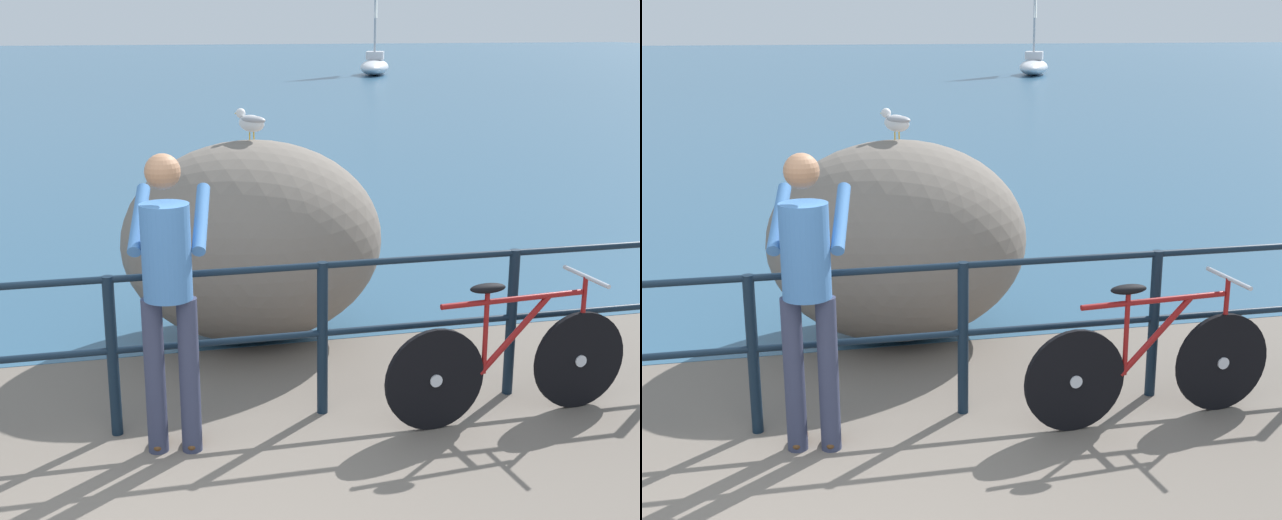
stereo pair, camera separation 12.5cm
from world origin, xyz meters
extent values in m
cube|color=#6B6056|center=(0.00, 20.00, -0.05)|extent=(120.00, 120.00, 0.10)
cube|color=#2D5675|center=(0.00, 47.90, 0.00)|extent=(120.00, 90.00, 0.01)
cylinder|color=black|center=(0.00, 1.61, 0.51)|extent=(0.07, 0.07, 1.02)
cylinder|color=black|center=(1.31, 1.61, 0.51)|extent=(0.07, 0.07, 1.02)
cylinder|color=black|center=(2.62, 1.61, 0.51)|extent=(0.07, 0.07, 1.02)
cylinder|color=black|center=(0.00, 1.61, 1.00)|extent=(7.86, 0.04, 0.04)
cylinder|color=black|center=(0.00, 1.61, 0.55)|extent=(7.86, 0.04, 0.04)
cylinder|color=black|center=(1.93, 1.21, 0.33)|extent=(0.66, 0.09, 0.66)
cylinder|color=#B7BCC6|center=(1.93, 1.21, 0.33)|extent=(0.08, 0.06, 0.08)
cylinder|color=black|center=(2.97, 1.30, 0.33)|extent=(0.66, 0.09, 0.66)
cylinder|color=#B7BCC6|center=(2.97, 1.30, 0.33)|extent=(0.08, 0.06, 0.08)
cylinder|color=maroon|center=(2.45, 1.26, 0.80)|extent=(0.99, 0.11, 0.04)
cylinder|color=maroon|center=(2.48, 1.26, 0.57)|extent=(0.50, 0.08, 0.50)
cylinder|color=maroon|center=(2.27, 1.24, 0.59)|extent=(0.03, 0.03, 0.53)
ellipsoid|color=black|center=(2.27, 1.24, 0.89)|extent=(0.25, 0.12, 0.06)
cylinder|color=maroon|center=(2.97, 1.30, 0.62)|extent=(0.03, 0.03, 0.57)
cylinder|color=#B7BCC6|center=(2.97, 1.30, 0.90)|extent=(0.07, 0.48, 0.03)
cylinder|color=#333851|center=(0.24, 1.32, 0.47)|extent=(0.12, 0.12, 0.95)
ellipsoid|color=#513319|center=(0.25, 1.38, 0.04)|extent=(0.15, 0.27, 0.08)
cylinder|color=#333851|center=(0.43, 1.29, 0.47)|extent=(0.12, 0.12, 0.95)
ellipsoid|color=#513319|center=(0.44, 1.35, 0.04)|extent=(0.15, 0.27, 0.08)
cylinder|color=#3F72B2|center=(0.33, 1.31, 1.23)|extent=(0.28, 0.28, 0.55)
sphere|color=#9E7051|center=(0.33, 1.31, 1.68)|extent=(0.20, 0.20, 0.20)
cylinder|color=#3F72B2|center=(0.20, 1.57, 1.36)|extent=(0.18, 0.52, 0.34)
cylinder|color=#3F72B2|center=(0.56, 1.51, 1.36)|extent=(0.18, 0.52, 0.34)
ellipsoid|color=slate|center=(1.12, 3.14, 0.79)|extent=(2.06, 1.68, 1.59)
cylinder|color=gold|center=(1.12, 3.17, 1.62)|extent=(0.01, 0.01, 0.06)
cylinder|color=gold|center=(1.16, 3.20, 1.62)|extent=(0.01, 0.01, 0.06)
ellipsoid|color=white|center=(1.14, 3.19, 1.71)|extent=(0.24, 0.28, 0.13)
ellipsoid|color=#9E9EA3|center=(1.15, 3.17, 1.74)|extent=(0.23, 0.27, 0.06)
sphere|color=white|center=(1.07, 3.29, 1.78)|extent=(0.08, 0.08, 0.08)
cone|color=gold|center=(1.04, 3.33, 1.78)|extent=(0.05, 0.05, 0.02)
ellipsoid|color=white|center=(12.54, 36.89, 0.36)|extent=(2.76, 4.58, 0.70)
cube|color=silver|center=(12.64, 37.17, 0.89)|extent=(1.21, 1.50, 0.36)
cylinder|color=#B2B2B7|center=(12.47, 36.70, 2.81)|extent=(0.10, 0.10, 4.20)
camera|label=1|loc=(0.05, -3.50, 2.48)|focal=49.13mm
camera|label=2|loc=(0.17, -3.53, 2.48)|focal=49.13mm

